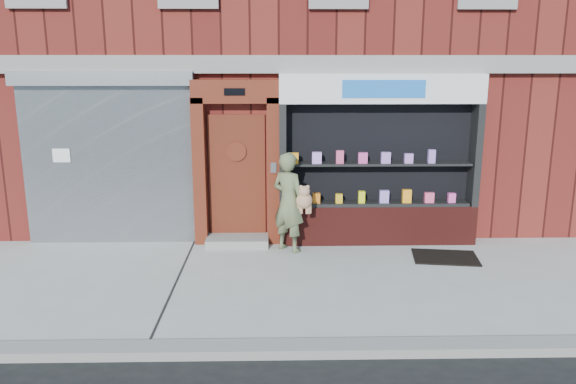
{
  "coord_description": "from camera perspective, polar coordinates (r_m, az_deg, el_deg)",
  "views": [
    {
      "loc": [
        -0.05,
        -7.86,
        3.21
      ],
      "look_at": [
        0.14,
        1.0,
        1.13
      ],
      "focal_mm": 35.0,
      "sensor_mm": 36.0,
      "label": 1
    }
  ],
  "objects": [
    {
      "name": "pharmacy_bay",
      "position": [
        10.01,
        9.17,
        2.45
      ],
      "size": [
        3.5,
        0.41,
        3.0
      ],
      "color": "#511713",
      "rests_on": "ground"
    },
    {
      "name": "doormat",
      "position": [
        9.78,
        15.68,
        -6.4
      ],
      "size": [
        1.14,
        0.88,
        0.03
      ],
      "primitive_type": "cube",
      "rotation": [
        0.0,
        0.0,
        -0.14
      ],
      "color": "black",
      "rests_on": "ground"
    },
    {
      "name": "ground",
      "position": [
        8.49,
        -0.79,
        -9.02
      ],
      "size": [
        80.0,
        80.0,
        0.0
      ],
      "primitive_type": "plane",
      "color": "#9E9E99",
      "rests_on": "ground"
    },
    {
      "name": "building",
      "position": [
        13.87,
        -1.03,
        16.46
      ],
      "size": [
        12.0,
        8.16,
        8.0
      ],
      "color": "#561713",
      "rests_on": "ground"
    },
    {
      "name": "red_door_bay",
      "position": [
        9.9,
        -5.24,
        2.95
      ],
      "size": [
        1.52,
        0.58,
        2.9
      ],
      "color": "#5A1D0F",
      "rests_on": "ground"
    },
    {
      "name": "curb",
      "position": [
        6.52,
        -0.65,
        -15.7
      ],
      "size": [
        60.0,
        0.3,
        0.12
      ],
      "primitive_type": "cube",
      "color": "gray",
      "rests_on": "ground"
    },
    {
      "name": "shutter_bay",
      "position": [
        10.33,
        -17.84,
        4.27
      ],
      "size": [
        3.1,
        0.3,
        3.04
      ],
      "color": "gray",
      "rests_on": "ground"
    },
    {
      "name": "woman",
      "position": [
        9.54,
        0.17,
        -1.01
      ],
      "size": [
        0.77,
        0.72,
        1.72
      ],
      "color": "#5C6744",
      "rests_on": "ground"
    }
  ]
}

